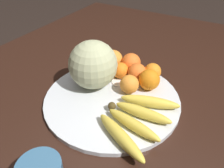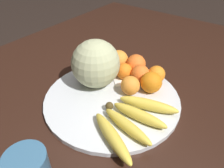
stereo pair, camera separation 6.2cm
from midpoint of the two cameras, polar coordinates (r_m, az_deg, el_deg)
The scene contains 12 objects.
kitchen_table at distance 0.80m, azimuth 1.84°, elevation -5.64°, with size 1.65×1.19×0.77m.
fruit_bowl at distance 0.69m, azimuth 2.57°, elevation -3.87°, with size 0.42×0.42×0.01m.
melon at distance 0.70m, azimuth -1.77°, elevation 5.25°, with size 0.16×0.16×0.16m.
banana_bunch at distance 0.59m, azimuth 8.26°, elevation -9.34°, with size 0.25×0.19×0.03m.
orange_front_left at distance 0.81m, azimuth 3.93°, elevation 6.30°, with size 0.07×0.07×0.07m.
orange_front_right at distance 0.69m, azimuth 7.29°, elevation -0.56°, with size 0.06×0.06×0.06m.
orange_mid_center at distance 0.74m, azimuth 9.78°, elevation 2.51°, with size 0.06×0.06×0.06m.
orange_back_left at distance 0.76m, azimuth 5.53°, elevation 3.28°, with size 0.06×0.06×0.06m.
orange_back_right at distance 0.71m, azimuth 12.69°, elevation 0.35°, with size 0.07×0.07×0.07m.
orange_top_small at distance 0.76m, azimuth 13.85°, elevation 2.40°, with size 0.06×0.06×0.06m.
orange_side_extra at distance 0.79m, azimuth 8.53°, elevation 5.10°, with size 0.07×0.07×0.07m.
produce_tag at distance 0.76m, azimuth 3.93°, elevation 0.91°, with size 0.07×0.07×0.00m.
Camera 2 is at (-0.47, -0.36, 1.23)m, focal length 35.00 mm.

